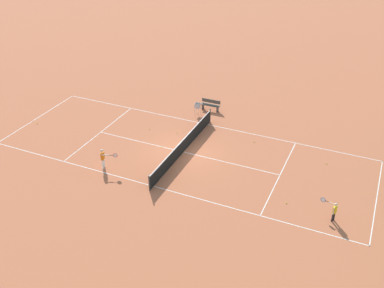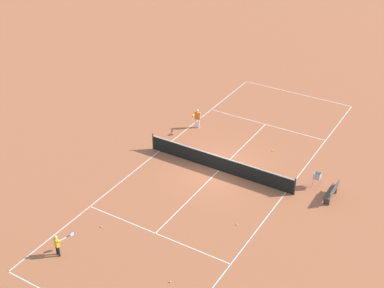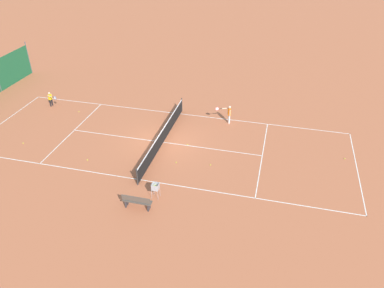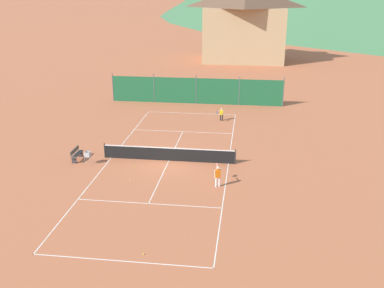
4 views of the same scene
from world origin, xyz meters
name	(u,v)px [view 4 (image 4 of 4)]	position (x,y,z in m)	size (l,w,h in m)	color
ground_plane	(169,161)	(0.00, 0.00, 0.00)	(600.00, 600.00, 0.00)	#B7603D
court_line_markings	(169,161)	(0.00, 0.00, 0.00)	(8.25, 23.85, 0.01)	white
tennis_net	(169,154)	(0.00, 0.00, 0.50)	(9.18, 0.08, 1.06)	#2D2D2D
windscreen_fence_far	(196,91)	(0.00, 15.50, 1.31)	(17.28, 0.08, 2.90)	#1E6038
player_far_baseline	(221,113)	(2.92, 9.91, 0.67)	(0.59, 0.92, 1.14)	black
player_near_baseline	(218,175)	(3.64, -3.66, 0.77)	(0.42, 1.12, 1.32)	white
tennis_ball_service_box	(143,254)	(0.86, -11.28, 0.03)	(0.07, 0.07, 0.07)	#CCE033
tennis_ball_alley_left	(131,180)	(-1.77, -3.50, 0.03)	(0.07, 0.07, 0.07)	#CCE033
tennis_ball_by_net_left	(138,140)	(-3.10, 3.80, 0.03)	(0.07, 0.07, 0.07)	#CCE033
tennis_ball_mid_court	(135,167)	(-2.03, -1.47, 0.03)	(0.07, 0.07, 0.07)	#CCE033
tennis_ball_by_net_right	(160,122)	(-2.38, 8.74, 0.03)	(0.07, 0.07, 0.07)	#CCE033
tennis_ball_alley_right	(165,169)	(0.05, -1.63, 0.03)	(0.07, 0.07, 0.07)	#CCE033
tennis_ball_far_corner	(214,129)	(2.51, 7.40, 0.03)	(0.07, 0.07, 0.07)	#CCE033
ball_hopper	(88,155)	(-5.30, -1.30, 0.66)	(0.36, 0.36, 0.89)	#B7B7BC
courtside_bench	(76,154)	(-6.34, -0.69, 0.45)	(0.36, 1.50, 0.84)	#51473D
alpine_chalet	(245,22)	(4.13, 42.53, 5.82)	(13.00, 10.00, 11.20)	tan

